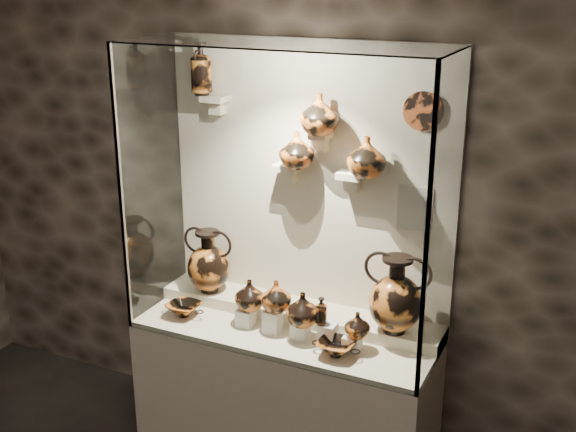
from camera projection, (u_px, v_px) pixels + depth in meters
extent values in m
cube|color=black|center=(309.00, 183.00, 4.07)|extent=(5.00, 0.02, 3.20)
cube|color=beige|center=(285.00, 396.00, 4.18)|extent=(1.70, 0.60, 0.80)
cube|color=beige|center=(285.00, 332.00, 4.05)|extent=(1.68, 0.58, 0.03)
cube|color=beige|center=(298.00, 313.00, 4.18)|extent=(1.70, 0.25, 0.10)
cube|color=beige|center=(309.00, 183.00, 4.06)|extent=(1.70, 0.03, 1.60)
cube|color=white|center=(259.00, 215.00, 3.54)|extent=(1.70, 0.01, 1.60)
cube|color=white|center=(152.00, 180.00, 4.13)|extent=(0.01, 0.60, 1.60)
cube|color=white|center=(444.00, 221.00, 3.45)|extent=(0.01, 0.60, 1.60)
cube|color=white|center=(284.00, 44.00, 3.53)|extent=(1.70, 0.60, 0.01)
cube|color=gray|center=(121.00, 193.00, 3.88)|extent=(0.02, 0.02, 1.60)
cube|color=gray|center=(427.00, 241.00, 3.20)|extent=(0.02, 0.02, 1.60)
cube|color=silver|center=(246.00, 317.00, 4.07)|extent=(0.09, 0.09, 0.10)
cube|color=silver|center=(273.00, 321.00, 4.00)|extent=(0.09, 0.09, 0.13)
cube|color=silver|center=(301.00, 330.00, 3.94)|extent=(0.09, 0.09, 0.09)
cube|color=silver|center=(328.00, 334.00, 3.87)|extent=(0.09, 0.09, 0.12)
cube|color=silver|center=(352.00, 343.00, 3.82)|extent=(0.09, 0.09, 0.08)
cube|color=beige|center=(215.00, 99.00, 4.07)|extent=(0.14, 0.12, 0.04)
cube|color=beige|center=(287.00, 167.00, 4.00)|extent=(0.14, 0.12, 0.04)
cube|color=beige|center=(321.00, 135.00, 3.86)|extent=(0.10, 0.12, 0.04)
cube|color=beige|center=(351.00, 175.00, 3.85)|extent=(0.14, 0.12, 0.04)
imported|color=#BB6623|center=(250.00, 295.00, 4.03)|extent=(0.22, 0.22, 0.18)
imported|color=#C05D21|center=(276.00, 296.00, 3.95)|extent=(0.22, 0.22, 0.18)
imported|color=#BB6623|center=(303.00, 309.00, 3.87)|extent=(0.23, 0.23, 0.19)
imported|color=#BB6623|center=(358.00, 325.00, 3.77)|extent=(0.18, 0.18, 0.14)
imported|color=#C05D21|center=(297.00, 150.00, 3.89)|extent=(0.23, 0.23, 0.20)
imported|color=#C05D21|center=(319.00, 114.00, 3.77)|extent=(0.27, 0.27, 0.22)
imported|color=#C05D21|center=(367.00, 157.00, 3.72)|extent=(0.24, 0.24, 0.21)
cylinder|color=#A84C21|center=(423.00, 111.00, 3.63)|extent=(0.20, 0.02, 0.20)
cube|color=beige|center=(414.00, 209.00, 3.81)|extent=(0.18, 0.01, 0.24)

